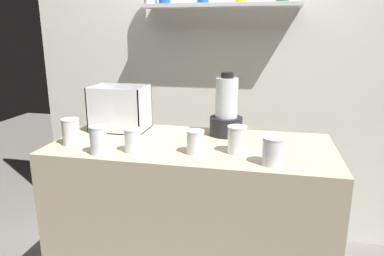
{
  "coord_description": "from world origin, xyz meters",
  "views": [
    {
      "loc": [
        0.36,
        -1.67,
        1.44
      ],
      "look_at": [
        0.0,
        0.0,
        0.98
      ],
      "focal_mm": 33.12,
      "sensor_mm": 36.0,
      "label": 1
    }
  ],
  "objects_px": {
    "carrot_display_bin": "(120,116)",
    "juice_cup_mango_left": "(98,142)",
    "juice_cup_orange_right": "(195,144)",
    "juice_cup_mango_middle": "(133,142)",
    "blender_pitcher": "(226,112)",
    "juice_cup_pomegranate_rightmost": "(273,153)",
    "juice_cup_carrot_far_left": "(71,133)",
    "juice_cup_beet_far_right": "(237,142)"
  },
  "relations": [
    {
      "from": "juice_cup_mango_left",
      "to": "juice_cup_orange_right",
      "type": "distance_m",
      "value": 0.44
    },
    {
      "from": "juice_cup_mango_left",
      "to": "juice_cup_orange_right",
      "type": "height_order",
      "value": "juice_cup_mango_left"
    },
    {
      "from": "carrot_display_bin",
      "to": "juice_cup_beet_far_right",
      "type": "bearing_deg",
      "value": -21.67
    },
    {
      "from": "juice_cup_carrot_far_left",
      "to": "juice_cup_mango_left",
      "type": "relative_size",
      "value": 1.01
    },
    {
      "from": "carrot_display_bin",
      "to": "blender_pitcher",
      "type": "xyz_separation_m",
      "value": [
        0.61,
        0.01,
        0.05
      ]
    },
    {
      "from": "carrot_display_bin",
      "to": "juice_cup_mango_middle",
      "type": "height_order",
      "value": "carrot_display_bin"
    },
    {
      "from": "blender_pitcher",
      "to": "juice_cup_mango_middle",
      "type": "relative_size",
      "value": 3.05
    },
    {
      "from": "juice_cup_mango_left",
      "to": "carrot_display_bin",
      "type": "bearing_deg",
      "value": 100.03
    },
    {
      "from": "blender_pitcher",
      "to": "juice_cup_pomegranate_rightmost",
      "type": "bearing_deg",
      "value": -59.05
    },
    {
      "from": "juice_cup_carrot_far_left",
      "to": "juice_cup_orange_right",
      "type": "bearing_deg",
      "value": -0.41
    },
    {
      "from": "carrot_display_bin",
      "to": "juice_cup_mango_left",
      "type": "bearing_deg",
      "value": -79.97
    },
    {
      "from": "carrot_display_bin",
      "to": "juice_cup_mango_middle",
      "type": "relative_size",
      "value": 2.73
    },
    {
      "from": "juice_cup_pomegranate_rightmost",
      "to": "juice_cup_mango_left",
      "type": "bearing_deg",
      "value": -178.38
    },
    {
      "from": "blender_pitcher",
      "to": "juice_cup_mango_middle",
      "type": "height_order",
      "value": "blender_pitcher"
    },
    {
      "from": "juice_cup_carrot_far_left",
      "to": "juice_cup_orange_right",
      "type": "xyz_separation_m",
      "value": [
        0.63,
        -0.0,
        -0.01
      ]
    },
    {
      "from": "blender_pitcher",
      "to": "juice_cup_orange_right",
      "type": "height_order",
      "value": "blender_pitcher"
    },
    {
      "from": "juice_cup_carrot_far_left",
      "to": "juice_cup_beet_far_right",
      "type": "bearing_deg",
      "value": 3.14
    },
    {
      "from": "juice_cup_beet_far_right",
      "to": "juice_cup_pomegranate_rightmost",
      "type": "distance_m",
      "value": 0.2
    },
    {
      "from": "juice_cup_mango_left",
      "to": "juice_cup_mango_middle",
      "type": "relative_size",
      "value": 1.17
    },
    {
      "from": "juice_cup_orange_right",
      "to": "juice_cup_pomegranate_rightmost",
      "type": "bearing_deg",
      "value": -11.72
    },
    {
      "from": "juice_cup_mango_middle",
      "to": "juice_cup_pomegranate_rightmost",
      "type": "xyz_separation_m",
      "value": [
        0.64,
        -0.04,
        0.0
      ]
    },
    {
      "from": "carrot_display_bin",
      "to": "juice_cup_mango_middle",
      "type": "xyz_separation_m",
      "value": [
        0.22,
        -0.36,
        -0.03
      ]
    },
    {
      "from": "carrot_display_bin",
      "to": "juice_cup_carrot_far_left",
      "type": "height_order",
      "value": "carrot_display_bin"
    },
    {
      "from": "carrot_display_bin",
      "to": "juice_cup_beet_far_right",
      "type": "relative_size",
      "value": 2.39
    },
    {
      "from": "blender_pitcher",
      "to": "juice_cup_pomegranate_rightmost",
      "type": "height_order",
      "value": "blender_pitcher"
    },
    {
      "from": "juice_cup_mango_middle",
      "to": "blender_pitcher",
      "type": "bearing_deg",
      "value": 43.55
    },
    {
      "from": "juice_cup_mango_left",
      "to": "juice_cup_pomegranate_rightmost",
      "type": "bearing_deg",
      "value": 1.62
    },
    {
      "from": "blender_pitcher",
      "to": "juice_cup_mango_middle",
      "type": "distance_m",
      "value": 0.55
    },
    {
      "from": "carrot_display_bin",
      "to": "juice_cup_beet_far_right",
      "type": "xyz_separation_m",
      "value": [
        0.69,
        -0.28,
        -0.02
      ]
    },
    {
      "from": "blender_pitcher",
      "to": "juice_cup_mango_middle",
      "type": "xyz_separation_m",
      "value": [
        -0.39,
        -0.37,
        -0.08
      ]
    },
    {
      "from": "carrot_display_bin",
      "to": "juice_cup_pomegranate_rightmost",
      "type": "xyz_separation_m",
      "value": [
        0.86,
        -0.4,
        -0.03
      ]
    },
    {
      "from": "blender_pitcher",
      "to": "juice_cup_carrot_far_left",
      "type": "xyz_separation_m",
      "value": [
        -0.73,
        -0.33,
        -0.07
      ]
    },
    {
      "from": "blender_pitcher",
      "to": "juice_cup_orange_right",
      "type": "relative_size",
      "value": 3.07
    },
    {
      "from": "juice_cup_orange_right",
      "to": "juice_cup_beet_far_right",
      "type": "bearing_deg",
      "value": 14.82
    },
    {
      "from": "carrot_display_bin",
      "to": "juice_cup_carrot_far_left",
      "type": "distance_m",
      "value": 0.34
    },
    {
      "from": "juice_cup_mango_left",
      "to": "juice_cup_orange_right",
      "type": "relative_size",
      "value": 1.18
    },
    {
      "from": "juice_cup_carrot_far_left",
      "to": "juice_cup_beet_far_right",
      "type": "relative_size",
      "value": 1.03
    },
    {
      "from": "carrot_display_bin",
      "to": "juice_cup_orange_right",
      "type": "bearing_deg",
      "value": -32.61
    },
    {
      "from": "carrot_display_bin",
      "to": "juice_cup_orange_right",
      "type": "xyz_separation_m",
      "value": [
        0.51,
        -0.32,
        -0.03
      ]
    },
    {
      "from": "blender_pitcher",
      "to": "juice_cup_pomegranate_rightmost",
      "type": "relative_size",
      "value": 2.82
    },
    {
      "from": "carrot_display_bin",
      "to": "juice_cup_mango_left",
      "type": "distance_m",
      "value": 0.43
    },
    {
      "from": "juice_cup_carrot_far_left",
      "to": "juice_cup_mango_left",
      "type": "height_order",
      "value": "juice_cup_carrot_far_left"
    }
  ]
}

